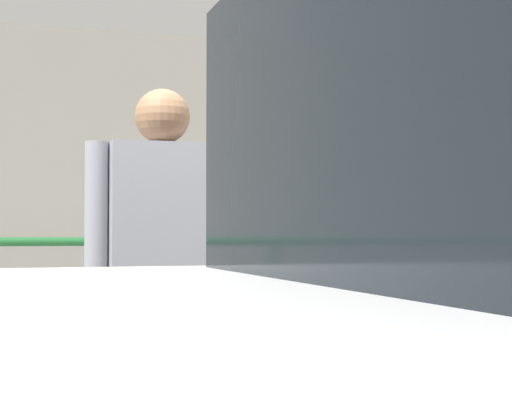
% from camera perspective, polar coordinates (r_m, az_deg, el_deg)
% --- Properties ---
extents(parking_meter, '(0.15, 0.16, 1.41)m').
position_cam_1_polar(parking_meter, '(3.30, 1.29, -3.09)').
color(parking_meter, slate).
rests_on(parking_meter, sidewalk_curb).
extents(pedestrian_at_meter, '(0.60, 0.58, 1.62)m').
position_cam_1_polar(pedestrian_at_meter, '(3.20, -6.64, -4.41)').
color(pedestrian_at_meter, black).
rests_on(pedestrian_at_meter, sidewalk_curb).
extents(background_railing, '(24.06, 0.06, 1.02)m').
position_cam_1_polar(background_railing, '(5.87, -3.97, -5.03)').
color(background_railing, '#1E602D').
rests_on(background_railing, sidewalk_curb).
extents(backdrop_wall, '(32.00, 0.50, 3.02)m').
position_cam_1_polar(backdrop_wall, '(7.65, -7.03, 0.30)').
color(backdrop_wall, gray).
rests_on(backdrop_wall, ground).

